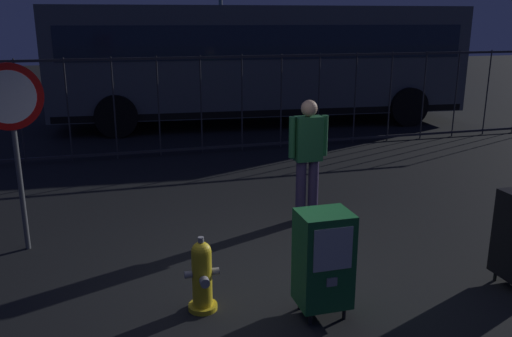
% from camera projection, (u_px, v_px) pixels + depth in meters
% --- Properties ---
extents(ground_plane, '(60.00, 60.00, 0.00)m').
position_uv_depth(ground_plane, '(260.00, 281.00, 5.71)').
color(ground_plane, black).
extents(fire_hydrant, '(0.33, 0.32, 0.75)m').
position_uv_depth(fire_hydrant, '(202.00, 276.00, 5.06)').
color(fire_hydrant, yellow).
rests_on(fire_hydrant, ground_plane).
extents(newspaper_box_secondary, '(0.48, 0.42, 1.02)m').
position_uv_depth(newspaper_box_secondary, '(323.00, 259.00, 4.92)').
color(newspaper_box_secondary, black).
rests_on(newspaper_box_secondary, ground_plane).
extents(stop_sign, '(0.71, 0.31, 2.23)m').
position_uv_depth(stop_sign, '(12.00, 119.00, 6.07)').
color(stop_sign, '#4C4F54').
rests_on(stop_sign, ground_plane).
extents(pedestrian, '(0.55, 0.22, 1.67)m').
position_uv_depth(pedestrian, '(308.00, 153.00, 7.21)').
color(pedestrian, '#382D51').
rests_on(pedestrian, ground_plane).
extents(fence_barrier, '(18.03, 0.04, 2.00)m').
position_uv_depth(fence_barrier, '(180.00, 105.00, 10.78)').
color(fence_barrier, '#2D2D33').
rests_on(fence_barrier, ground_plane).
extents(bus_near, '(10.67, 3.45, 3.00)m').
position_uv_depth(bus_near, '(260.00, 58.00, 14.03)').
color(bus_near, '#4C5156').
rests_on(bus_near, ground_plane).
extents(bus_far, '(10.61, 3.17, 3.00)m').
position_uv_depth(bus_far, '(243.00, 48.00, 18.84)').
color(bus_far, '#19519E').
rests_on(bus_far, ground_plane).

